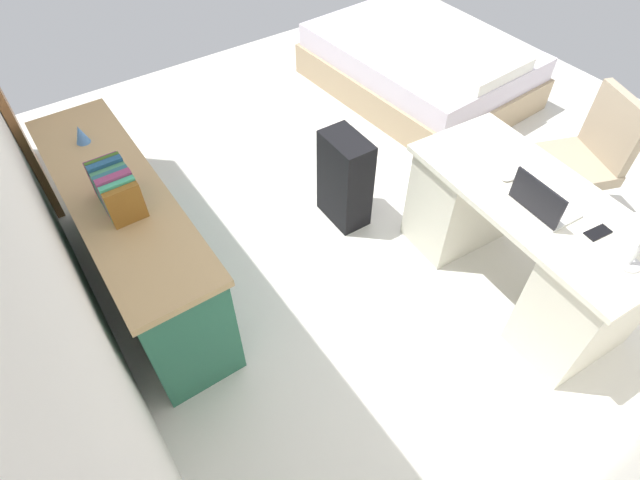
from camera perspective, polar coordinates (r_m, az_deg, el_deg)
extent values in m
plane|color=silver|center=(3.86, 8.32, 5.19)|extent=(5.42, 5.42, 0.00)
cube|color=silver|center=(2.96, 23.32, 4.27)|extent=(1.48, 0.75, 0.04)
cube|color=beige|center=(3.07, 27.71, -6.37)|extent=(0.44, 0.62, 0.71)
cube|color=beige|center=(3.41, 15.70, 4.75)|extent=(0.44, 0.62, 0.71)
cylinder|color=black|center=(4.00, 24.30, 2.75)|extent=(0.52, 0.52, 0.04)
cylinder|color=black|center=(3.88, 25.17, 4.75)|extent=(0.06, 0.06, 0.42)
cube|color=tan|center=(3.73, 26.38, 7.54)|extent=(0.60, 0.60, 0.08)
cube|color=tan|center=(3.72, 30.25, 10.83)|extent=(0.43, 0.22, 0.44)
cube|color=#28664C|center=(3.17, -20.18, -0.21)|extent=(1.76, 0.44, 0.75)
cube|color=tan|center=(2.91, -22.17, 5.00)|extent=(1.80, 0.48, 0.04)
cube|color=#225641|center=(3.06, -12.97, -5.09)|extent=(0.67, 0.01, 0.26)
cube|color=#225641|center=(3.59, -18.39, 3.37)|extent=(0.67, 0.01, 0.26)
cube|color=tan|center=(5.01, 10.84, 17.74)|extent=(1.97, 1.50, 0.28)
cube|color=silver|center=(4.90, 11.26, 20.16)|extent=(1.91, 1.44, 0.20)
cube|color=white|center=(4.48, 17.92, 18.20)|extent=(0.52, 0.70, 0.10)
cube|color=black|center=(3.44, 2.81, 6.80)|extent=(0.36, 0.23, 0.67)
cube|color=silver|center=(2.89, 24.00, 3.55)|extent=(0.32, 0.24, 0.02)
cube|color=black|center=(2.76, 23.23, 4.34)|extent=(0.31, 0.03, 0.19)
ellipsoid|color=white|center=(2.99, 20.51, 6.69)|extent=(0.07, 0.10, 0.03)
cube|color=black|center=(2.87, 28.82, 0.74)|extent=(0.08, 0.14, 0.01)
cylinder|color=silver|center=(2.79, 31.40, -2.32)|extent=(0.11, 0.11, 0.01)
cube|color=brown|center=(2.62, -20.99, 3.65)|extent=(0.04, 0.17, 0.21)
cube|color=#40AD81|center=(2.64, -21.31, 4.23)|extent=(0.03, 0.17, 0.22)
cube|color=#8B3661|center=(2.67, -21.63, 4.80)|extent=(0.04, 0.17, 0.23)
cube|color=#295F6B|center=(2.70, -21.88, 5.20)|extent=(0.04, 0.17, 0.22)
cube|color=#43855F|center=(2.74, -22.13, 5.61)|extent=(0.04, 0.17, 0.22)
cube|color=navy|center=(2.76, -22.45, 6.20)|extent=(0.04, 0.17, 0.24)
cube|color=#355A1D|center=(2.79, -22.70, 6.60)|extent=(0.02, 0.17, 0.23)
cube|color=#731D62|center=(2.84, -22.86, 6.79)|extent=(0.04, 0.17, 0.20)
cone|color=#4C7FBF|center=(3.27, -25.35, 10.70)|extent=(0.08, 0.08, 0.11)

